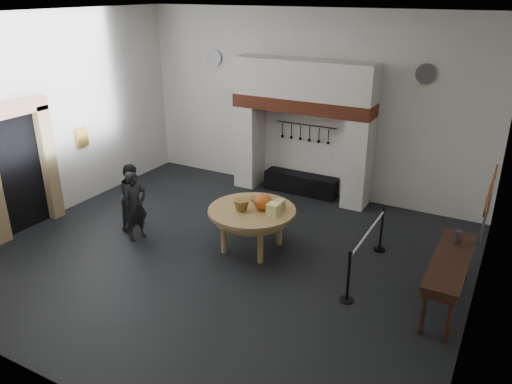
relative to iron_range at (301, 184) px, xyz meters
The scene contains 38 objects.
floor 3.73m from the iron_range, 90.00° to the right, with size 9.00×8.00×0.02m, color black.
ceiling 5.65m from the iron_range, 90.00° to the right, with size 9.00×8.00×0.02m, color silver.
wall_back 2.02m from the iron_range, 90.00° to the left, with size 9.00×0.02×4.50m, color silver.
wall_front 7.97m from the iron_range, 90.00° to the right, with size 9.00×0.02×4.50m, color silver.
wall_left 6.17m from the iron_range, 140.42° to the right, with size 0.02×8.00×4.50m, color silver.
wall_right 6.17m from the iron_range, 39.58° to the right, with size 0.02×8.00×4.50m, color silver.
chimney_pier_left 1.69m from the iron_range, behind, with size 0.55×0.70×2.15m, color silver.
chimney_pier_right 1.69m from the iron_range, ahead, with size 0.55×0.70×2.15m, color silver.
hearth_brick_band 2.06m from the iron_range, 90.00° to the right, with size 3.50×0.72×0.32m, color #9E442B.
chimney_hood 2.67m from the iron_range, 90.00° to the right, with size 3.50×0.70×0.90m, color silver.
iron_range is the anchor object (origin of this frame).
utensil_rail 1.51m from the iron_range, 90.00° to the left, with size 0.02×0.02×1.60m, color black.
door_recess 6.58m from the iron_range, 133.44° to the right, with size 0.04×1.10×2.50m, color black.
door_jamb_far 6.04m from the iron_range, 137.45° to the right, with size 0.22×0.30×2.60m, color tan.
door_lintel 6.87m from the iron_range, 132.86° to the right, with size 0.22×1.70×0.30m, color tan.
wall_plaque 5.49m from the iron_range, 146.73° to the right, with size 0.05×0.34×0.44m, color gold.
work_table 3.26m from the iron_range, 83.96° to the right, with size 1.74×1.74×0.07m, color tan.
pumpkin 3.23m from the iron_range, 80.13° to the right, with size 0.36×0.36×0.31m, color #D05C1D.
cheese_block_big 3.43m from the iron_range, 75.50° to the right, with size 0.22×0.22×0.24m, color #FDFF98.
cheese_block_small 3.14m from the iron_range, 74.46° to the right, with size 0.18×0.18×0.20m, color #E7D18A.
wicker_basket 3.42m from the iron_range, 86.79° to the right, with size 0.32×0.32×0.22m, color olive.
bread_loaf 2.93m from the iron_range, 85.22° to the right, with size 0.31×0.18×0.13m, color olive.
visitor_near 4.46m from the iron_range, 116.82° to the right, with size 0.54×0.35×1.48m, color black.
visitor_far 4.31m from the iron_range, 124.02° to the right, with size 0.71×0.55×1.45m, color black.
side_table 5.34m from the iron_range, 39.37° to the right, with size 0.55×2.20×0.06m, color #3D2216.
pewter_jug 5.00m from the iron_range, 33.99° to the right, with size 0.12×0.12×0.22m, color #46454A.
copper_pan_a 5.93m from the iron_range, 38.28° to the right, with size 0.34×0.34×0.03m, color #C6662D.
copper_pan_b 5.62m from the iron_range, 33.66° to the right, with size 0.32×0.32×0.03m, color #C6662D.
copper_pan_c 5.35m from the iron_range, 28.48° to the right, with size 0.30×0.30×0.03m, color #C6662D.
copper_pan_d 5.13m from the iron_range, 22.75° to the right, with size 0.28×0.28×0.03m, color #C6662D.
pewter_plate_left 5.69m from the iron_range, 36.66° to the right, with size 0.40×0.40×0.03m, color #4C4C51.
pewter_plate_mid 5.36m from the iron_range, 31.38° to the right, with size 0.40×0.40×0.03m, color #4C4C51.
pewter_plate_right 5.08m from the iron_range, 25.42° to the right, with size 0.40×0.40×0.03m, color #4C4C51.
pewter_plate_back_left 4.01m from the iron_range, behind, with size 0.44×0.44×0.03m, color #4C4C51.
pewter_plate_back_right 4.01m from the iron_range, ahead, with size 0.44×0.44×0.03m, color #4C4C51.
barrier_post_near 4.82m from the iron_range, 56.80° to the right, with size 0.05×0.05×0.90m, color black.
barrier_post_far 3.33m from the iron_range, 37.58° to the right, with size 0.05×0.05×0.90m, color black.
barrier_rope 4.06m from the iron_range, 48.96° to the right, with size 0.04×0.04×2.00m, color white.
Camera 1 is at (4.70, -7.28, 4.94)m, focal length 35.00 mm.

